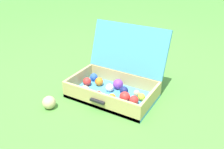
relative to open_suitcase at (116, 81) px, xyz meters
name	(u,v)px	position (x,y,z in m)	size (l,w,h in m)	color
ground_plane	(117,93)	(0.01, 0.00, -0.11)	(16.00, 16.00, 0.00)	#4C8C38
open_suitcase	(116,81)	(0.00, 0.00, 0.00)	(0.62, 0.52, 0.48)	#4799C6
stray_ball_on_grass	(49,102)	(-0.29, -0.40, -0.06)	(0.09, 0.09, 0.09)	#D1B784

